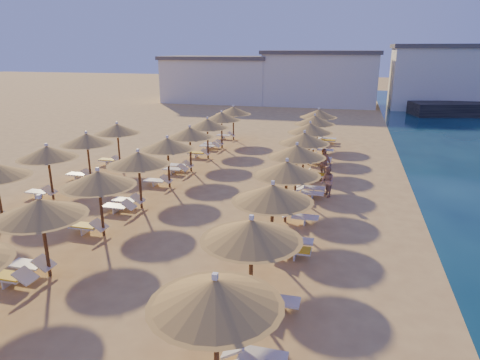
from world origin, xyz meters
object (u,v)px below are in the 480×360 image
(beachgoer_c, at_px, (323,164))
(beachgoer_b, at_px, (327,181))
(parasol_row_west, at_px, (138,159))
(parasol_row_east, at_px, (287,169))

(beachgoer_c, xyz_separation_m, beachgoer_b, (0.43, -3.12, -0.12))
(parasol_row_west, xyz_separation_m, beachgoer_b, (8.77, 4.00, -1.64))
(parasol_row_west, xyz_separation_m, beachgoer_c, (8.34, 7.12, -1.52))
(parasol_row_west, height_order, beachgoer_c, parasol_row_west)
(parasol_row_east, height_order, parasol_row_west, same)
(parasol_row_west, bearing_deg, parasol_row_east, 0.00)
(beachgoer_b, bearing_deg, parasol_row_east, -48.94)
(parasol_row_west, distance_m, beachgoer_c, 11.07)
(beachgoer_c, relative_size, beachgoer_b, 1.14)
(parasol_row_west, bearing_deg, beachgoer_b, 24.53)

